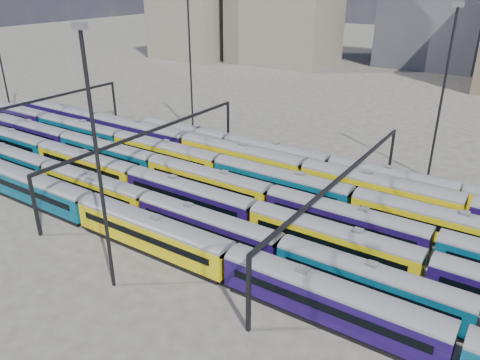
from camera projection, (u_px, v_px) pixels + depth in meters
The scene contains 14 objects.
ground at pixel (266, 213), 61.96m from camera, with size 500.00×500.00×0.00m, color #423E38.
rake_0 at pixel (330, 297), 41.61m from camera, with size 150.30×3.14×5.29m.
rake_1 at pixel (146, 202), 59.33m from camera, with size 116.67×2.85×4.78m.
rake_2 at pixel (189, 193), 61.60m from camera, with size 100.60×2.95×4.96m.
rake_3 at pixel (270, 197), 60.60m from camera, with size 121.99×2.98×5.01m.
rake_4 at pixel (219, 165), 70.36m from camera, with size 126.44×3.08×5.19m.
rake_5 at pixel (241, 155), 73.79m from camera, with size 110.19×3.23×5.44m.
rake_6 at pixel (391, 178), 66.48m from camera, with size 94.19×2.76×4.64m.
gantry_0 at pixel (29, 108), 84.45m from camera, with size 0.35×40.35×8.03m.
gantry_1 at pixel (151, 138), 69.30m from camera, with size 0.35×40.35×8.03m.
gantry_2 at pixel (342, 184), 54.16m from camera, with size 0.35×40.35×8.03m.
mast_1 at pixel (190, 61), 88.21m from camera, with size 1.40×0.50×25.60m.
mast_2 at pixel (97, 157), 42.05m from camera, with size 1.40×0.50×25.60m.
mast_3 at pixel (443, 89), 67.01m from camera, with size 1.40×0.50×25.60m.
Camera 1 is at (27.42, -47.63, 29.16)m, focal length 35.00 mm.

